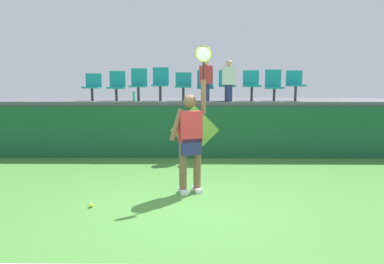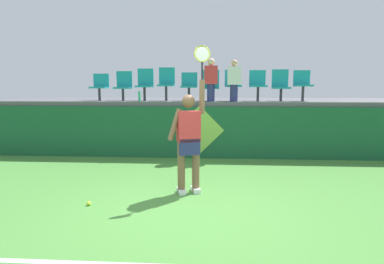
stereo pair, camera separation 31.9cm
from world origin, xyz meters
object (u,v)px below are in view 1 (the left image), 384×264
(water_bottle, at_px, (134,96))
(stadium_chair_2, at_px, (139,83))
(tennis_ball, at_px, (91,205))
(spectator_1, at_px, (229,80))
(stadium_chair_5, at_px, (205,84))
(stadium_chair_6, at_px, (227,83))
(stadium_chair_1, at_px, (117,85))
(stadium_chair_3, at_px, (161,82))
(stadium_chair_4, at_px, (183,85))
(stadium_chair_9, at_px, (295,83))
(stadium_chair_7, at_px, (251,84))
(stadium_chair_0, at_px, (93,85))
(tennis_player, at_px, (190,138))
(spectator_0, at_px, (206,79))
(stadium_chair_8, at_px, (274,84))

(water_bottle, bearing_deg, stadium_chair_2, 85.72)
(tennis_ball, height_order, spectator_1, spectator_1)
(water_bottle, distance_m, stadium_chair_5, 1.97)
(water_bottle, xyz_separation_m, stadium_chair_6, (2.46, 0.53, 0.34))
(stadium_chair_1, xyz_separation_m, spectator_1, (3.03, -0.44, 0.12))
(spectator_1, bearing_deg, stadium_chair_3, 166.35)
(stadium_chair_2, xyz_separation_m, spectator_1, (2.42, -0.44, 0.07))
(stadium_chair_4, relative_size, stadium_chair_9, 0.94)
(stadium_chair_7, height_order, spectator_1, spectator_1)
(stadium_chair_0, relative_size, stadium_chair_7, 0.90)
(stadium_chair_0, distance_m, stadium_chair_7, 4.36)
(stadium_chair_1, bearing_deg, stadium_chair_3, 0.08)
(tennis_player, xyz_separation_m, stadium_chair_3, (-0.87, 3.46, 0.99))
(stadium_chair_0, relative_size, stadium_chair_5, 0.89)
(stadium_chair_3, relative_size, spectator_0, 0.82)
(stadium_chair_0, height_order, stadium_chair_8, stadium_chair_8)
(stadium_chair_7, relative_size, stadium_chair_8, 0.98)
(water_bottle, relative_size, stadium_chair_2, 0.30)
(stadium_chair_2, relative_size, stadium_chair_3, 0.97)
(tennis_player, bearing_deg, spectator_1, 72.59)
(stadium_chair_7, bearing_deg, tennis_player, -115.03)
(stadium_chair_4, xyz_separation_m, stadium_chair_6, (1.19, 0.00, 0.04))
(stadium_chair_0, bearing_deg, stadium_chair_1, 0.76)
(stadium_chair_1, height_order, stadium_chair_2, stadium_chair_2)
(stadium_chair_3, relative_size, stadium_chair_9, 1.10)
(water_bottle, xyz_separation_m, stadium_chair_9, (4.31, 0.53, 0.34))
(tennis_ball, relative_size, stadium_chair_7, 0.08)
(stadium_chair_1, distance_m, stadium_chair_8, 4.30)
(stadium_chair_0, bearing_deg, water_bottle, -23.15)
(stadium_chair_1, height_order, stadium_chair_8, stadium_chair_8)
(stadium_chair_1, bearing_deg, water_bottle, -43.43)
(tennis_player, distance_m, stadium_chair_4, 3.58)
(stadium_chair_0, xyz_separation_m, spectator_1, (3.69, -0.43, 0.13))
(stadium_chair_0, xyz_separation_m, stadium_chair_7, (4.36, 0.00, 0.05))
(water_bottle, xyz_separation_m, stadium_chair_3, (0.64, 0.54, 0.37))
(stadium_chair_2, bearing_deg, spectator_0, -13.53)
(stadium_chair_5, height_order, stadium_chair_8, stadium_chair_8)
(stadium_chair_6, bearing_deg, stadium_chair_8, 0.32)
(stadium_chair_1, relative_size, stadium_chair_7, 0.98)
(spectator_1, bearing_deg, tennis_player, -107.41)
(stadium_chair_4, bearing_deg, tennis_player, -85.89)
(stadium_chair_4, bearing_deg, stadium_chair_8, 0.27)
(stadium_chair_4, bearing_deg, stadium_chair_3, 179.09)
(stadium_chair_3, xyz_separation_m, stadium_chair_5, (1.23, 0.00, -0.06))
(stadium_chair_0, bearing_deg, stadium_chair_7, 0.06)
(water_bottle, relative_size, stadium_chair_7, 0.32)
(stadium_chair_0, distance_m, stadium_chair_5, 3.09)
(stadium_chair_0, bearing_deg, stadium_chair_2, 0.49)
(stadium_chair_4, relative_size, stadium_chair_8, 0.91)
(stadium_chair_5, height_order, stadium_chair_9, stadium_chair_5)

